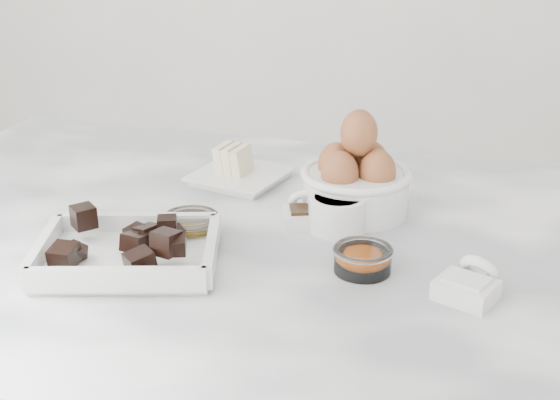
% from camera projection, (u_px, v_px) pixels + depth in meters
% --- Properties ---
extents(marble_slab, '(1.20, 0.80, 0.04)m').
position_uv_depth(marble_slab, '(259.00, 248.00, 1.03)').
color(marble_slab, white).
rests_on(marble_slab, cabinet).
extents(chocolate_dish, '(0.25, 0.22, 0.06)m').
position_uv_depth(chocolate_dish, '(127.00, 247.00, 0.94)').
color(chocolate_dish, white).
rests_on(chocolate_dish, marble_slab).
extents(butter_plate, '(0.15, 0.15, 0.05)m').
position_uv_depth(butter_plate, '(239.00, 170.00, 1.20)').
color(butter_plate, white).
rests_on(butter_plate, marble_slab).
extents(sugar_ramekin, '(0.08, 0.08, 0.05)m').
position_uv_depth(sugar_ramekin, '(338.00, 212.00, 1.03)').
color(sugar_ramekin, white).
rests_on(sugar_ramekin, marble_slab).
extents(egg_bowl, '(0.16, 0.16, 0.15)m').
position_uv_depth(egg_bowl, '(356.00, 180.00, 1.08)').
color(egg_bowl, white).
rests_on(egg_bowl, marble_slab).
extents(honey_bowl, '(0.07, 0.07, 0.03)m').
position_uv_depth(honey_bowl, '(191.00, 226.00, 1.01)').
color(honey_bowl, white).
rests_on(honey_bowl, marble_slab).
extents(zest_bowl, '(0.07, 0.07, 0.03)m').
position_uv_depth(zest_bowl, '(363.00, 258.00, 0.92)').
color(zest_bowl, white).
rests_on(zest_bowl, marble_slab).
extents(vanilla_spoon, '(0.07, 0.09, 0.05)m').
position_uv_depth(vanilla_spoon, '(306.00, 213.00, 1.05)').
color(vanilla_spoon, white).
rests_on(vanilla_spoon, marble_slab).
extents(salt_spoon, '(0.08, 0.09, 0.05)m').
position_uv_depth(salt_spoon, '(469.00, 284.00, 0.87)').
color(salt_spoon, white).
rests_on(salt_spoon, marble_slab).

